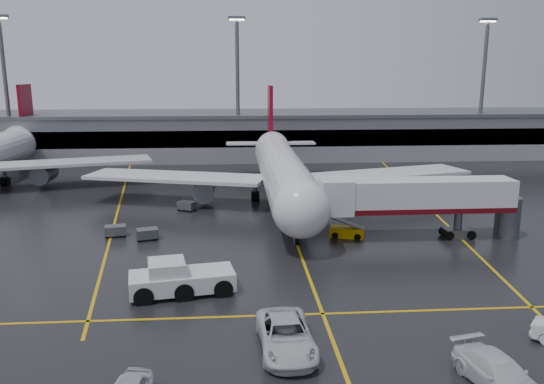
{
  "coord_description": "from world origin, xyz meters",
  "views": [
    {
      "loc": [
        -5.78,
        -54.97,
        15.86
      ],
      "look_at": [
        -2.0,
        -2.0,
        4.0
      ],
      "focal_mm": 35.28,
      "sensor_mm": 36.0,
      "label": 1
    }
  ],
  "objects": [
    {
      "name": "ground",
      "position": [
        0.0,
        0.0,
        0.0
      ],
      "size": [
        220.0,
        220.0,
        0.0
      ],
      "primitive_type": "plane",
      "color": "black",
      "rests_on": "ground"
    },
    {
      "name": "apron_line_centre",
      "position": [
        0.0,
        0.0,
        0.01
      ],
      "size": [
        0.25,
        90.0,
        0.02
      ],
      "primitive_type": "cube",
      "color": "gold",
      "rests_on": "ground"
    },
    {
      "name": "apron_line_stop",
      "position": [
        0.0,
        -22.0,
        0.01
      ],
      "size": [
        60.0,
        0.25,
        0.02
      ],
      "primitive_type": "cube",
      "color": "gold",
      "rests_on": "ground"
    },
    {
      "name": "apron_line_left",
      "position": [
        -20.0,
        10.0,
        0.01
      ],
      "size": [
        9.99,
        69.35,
        0.02
      ],
      "primitive_type": "cube",
      "rotation": [
        0.0,
        0.0,
        0.14
      ],
      "color": "gold",
      "rests_on": "ground"
    },
    {
      "name": "apron_line_right",
      "position": [
        18.0,
        10.0,
        0.01
      ],
      "size": [
        7.57,
        69.64,
        0.02
      ],
      "primitive_type": "cube",
      "rotation": [
        0.0,
        0.0,
        -0.1
      ],
      "color": "gold",
      "rests_on": "ground"
    },
    {
      "name": "terminal",
      "position": [
        0.0,
        47.93,
        4.32
      ],
      "size": [
        122.0,
        19.0,
        8.6
      ],
      "color": "gray",
      "rests_on": "ground"
    },
    {
      "name": "light_mast_left",
      "position": [
        -45.0,
        42.0,
        14.47
      ],
      "size": [
        3.0,
        1.2,
        25.45
      ],
      "color": "#595B60",
      "rests_on": "ground"
    },
    {
      "name": "light_mast_mid",
      "position": [
        -5.0,
        42.0,
        14.47
      ],
      "size": [
        3.0,
        1.2,
        25.45
      ],
      "color": "#595B60",
      "rests_on": "ground"
    },
    {
      "name": "light_mast_right",
      "position": [
        40.0,
        42.0,
        14.47
      ],
      "size": [
        3.0,
        1.2,
        25.45
      ],
      "color": "#595B60",
      "rests_on": "ground"
    },
    {
      "name": "main_airliner",
      "position": [
        0.0,
        9.7,
        4.21
      ],
      "size": [
        48.8,
        45.6,
        14.1
      ],
      "color": "silver",
      "rests_on": "ground"
    },
    {
      "name": "jet_bridge",
      "position": [
        11.87,
        -6.0,
        3.93
      ],
      "size": [
        19.9,
        3.4,
        6.05
      ],
      "color": "silver",
      "rests_on": "ground"
    },
    {
      "name": "pushback_tractor",
      "position": [
        -9.95,
        -17.85,
        1.07
      ],
      "size": [
        7.97,
        4.42,
        2.7
      ],
      "color": "silver",
      "rests_on": "ground"
    },
    {
      "name": "belt_loader",
      "position": [
        5.2,
        -5.07,
        0.51
      ],
      "size": [
        3.54,
        2.29,
        2.08
      ],
      "color": "#CF9600",
      "rests_on": "ground"
    },
    {
      "name": "service_van_a",
      "position": [
        -2.94,
        -26.61,
        0.92
      ],
      "size": [
        3.37,
        6.77,
        1.84
      ],
      "primitive_type": "imported",
      "rotation": [
        0.0,
        0.0,
        0.05
      ],
      "color": "silver",
      "rests_on": "ground"
    },
    {
      "name": "service_van_b",
      "position": [
        7.55,
        -31.31,
        0.84
      ],
      "size": [
        3.57,
        6.2,
        1.69
      ],
      "primitive_type": "imported",
      "rotation": [
        0.0,
        0.0,
        0.22
      ],
      "color": "silver",
      "rests_on": "ground"
    },
    {
      "name": "baggage_cart_a",
      "position": [
        -14.32,
        -4.55,
        0.63
      ],
      "size": [
        2.29,
        1.82,
        1.12
      ],
      "color": "#595B60",
      "rests_on": "ground"
    },
    {
      "name": "baggage_cart_b",
      "position": [
        -17.65,
        -3.22,
        0.63
      ],
      "size": [
        2.2,
        1.64,
        1.12
      ],
      "color": "#595B60",
      "rests_on": "ground"
    },
    {
      "name": "baggage_cart_c",
      "position": [
        -11.44,
        6.57,
        0.63
      ],
      "size": [
        2.38,
        2.11,
        1.12
      ],
      "color": "#595B60",
      "rests_on": "ground"
    }
  ]
}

